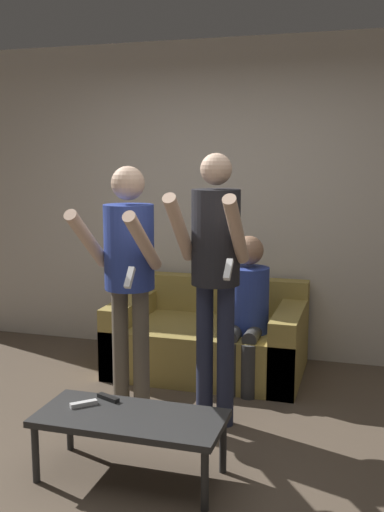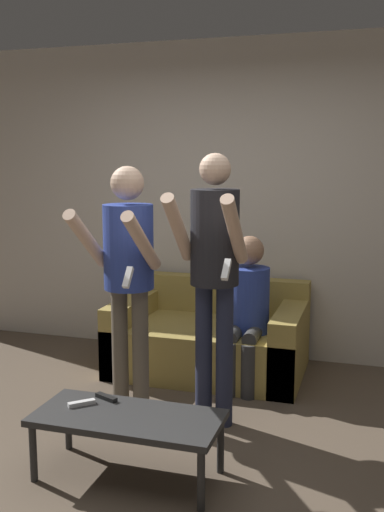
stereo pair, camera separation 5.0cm
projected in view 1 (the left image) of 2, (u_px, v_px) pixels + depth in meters
ground_plane at (150, 467)px, 3.36m from camera, size 14.00×14.00×0.00m
wall_back at (234, 201)px, 5.15m from camera, size 6.40×0.06×2.70m
couch at (209, 340)px, 4.87m from camera, size 1.51×0.94×0.71m
person_standing_left at (128, 263)px, 3.89m from camera, size 0.45×0.66×1.66m
person_standing_right at (215, 261)px, 3.73m from camera, size 0.43×0.60×1.74m
person_seated at (247, 305)px, 4.50m from camera, size 0.31×0.53×1.14m
coffee_table at (130, 422)px, 3.20m from camera, size 1.01×0.46×0.36m
remote_near at (84, 404)px, 3.31m from camera, size 0.13×0.13×0.02m
remote_far at (108, 398)px, 3.40m from camera, size 0.15×0.09×0.02m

